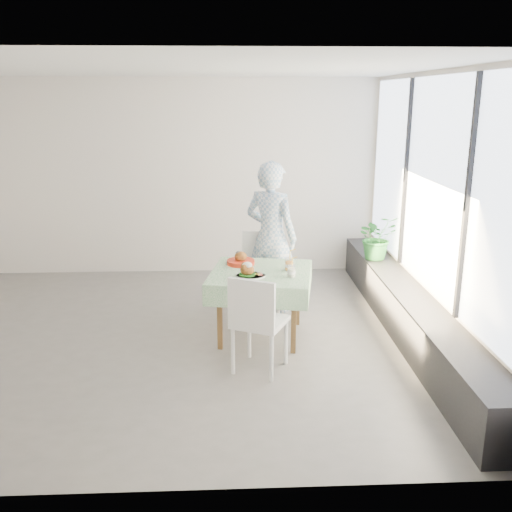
{
  "coord_description": "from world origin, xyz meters",
  "views": [
    {
      "loc": [
        0.87,
        -5.76,
        2.54
      ],
      "look_at": [
        1.14,
        0.07,
        0.9
      ],
      "focal_mm": 40.0,
      "sensor_mm": 36.0,
      "label": 1
    }
  ],
  "objects_px": {
    "main_dish": "(249,272)",
    "potted_plant": "(377,237)",
    "chair_near": "(259,341)",
    "juice_cup_orange": "(289,265)",
    "diner": "(271,237)",
    "cafe_table": "(261,296)",
    "chair_far": "(261,287)"
  },
  "relations": [
    {
      "from": "diner",
      "to": "main_dish",
      "type": "distance_m",
      "value": 1.07
    },
    {
      "from": "main_dish",
      "to": "juice_cup_orange",
      "type": "bearing_deg",
      "value": 24.65
    },
    {
      "from": "juice_cup_orange",
      "to": "diner",
      "type": "bearing_deg",
      "value": 99.62
    },
    {
      "from": "diner",
      "to": "main_dish",
      "type": "relative_size",
      "value": 5.89
    },
    {
      "from": "cafe_table",
      "to": "chair_far",
      "type": "bearing_deg",
      "value": 86.57
    },
    {
      "from": "chair_near",
      "to": "diner",
      "type": "height_order",
      "value": "diner"
    },
    {
      "from": "juice_cup_orange",
      "to": "chair_near",
      "type": "bearing_deg",
      "value": -113.92
    },
    {
      "from": "chair_far",
      "to": "chair_near",
      "type": "xyz_separation_m",
      "value": [
        -0.11,
        -1.57,
        0.0
      ]
    },
    {
      "from": "chair_far",
      "to": "main_dish",
      "type": "distance_m",
      "value": 1.09
    },
    {
      "from": "cafe_table",
      "to": "diner",
      "type": "height_order",
      "value": "diner"
    },
    {
      "from": "chair_near",
      "to": "juice_cup_orange",
      "type": "height_order",
      "value": "juice_cup_orange"
    },
    {
      "from": "main_dish",
      "to": "potted_plant",
      "type": "bearing_deg",
      "value": 40.3
    },
    {
      "from": "juice_cup_orange",
      "to": "potted_plant",
      "type": "relative_size",
      "value": 0.47
    },
    {
      "from": "cafe_table",
      "to": "main_dish",
      "type": "distance_m",
      "value": 0.4
    },
    {
      "from": "potted_plant",
      "to": "main_dish",
      "type": "bearing_deg",
      "value": -139.7
    },
    {
      "from": "chair_far",
      "to": "chair_near",
      "type": "bearing_deg",
      "value": -93.83
    },
    {
      "from": "chair_near",
      "to": "main_dish",
      "type": "height_order",
      "value": "chair_near"
    },
    {
      "from": "chair_far",
      "to": "juice_cup_orange",
      "type": "relative_size",
      "value": 3.5
    },
    {
      "from": "diner",
      "to": "cafe_table",
      "type": "bearing_deg",
      "value": 111.63
    },
    {
      "from": "diner",
      "to": "main_dish",
      "type": "bearing_deg",
      "value": 106.39
    },
    {
      "from": "cafe_table",
      "to": "diner",
      "type": "distance_m",
      "value": 0.97
    },
    {
      "from": "chair_near",
      "to": "diner",
      "type": "relative_size",
      "value": 0.53
    },
    {
      "from": "juice_cup_orange",
      "to": "main_dish",
      "type": "bearing_deg",
      "value": -155.35
    },
    {
      "from": "juice_cup_orange",
      "to": "potted_plant",
      "type": "height_order",
      "value": "potted_plant"
    },
    {
      "from": "chair_far",
      "to": "juice_cup_orange",
      "type": "xyz_separation_m",
      "value": [
        0.26,
        -0.75,
        0.51
      ]
    },
    {
      "from": "chair_far",
      "to": "diner",
      "type": "bearing_deg",
      "value": 27.9
    },
    {
      "from": "cafe_table",
      "to": "potted_plant",
      "type": "bearing_deg",
      "value": 38.87
    },
    {
      "from": "chair_near",
      "to": "potted_plant",
      "type": "distance_m",
      "value": 2.68
    },
    {
      "from": "diner",
      "to": "potted_plant",
      "type": "height_order",
      "value": "diner"
    },
    {
      "from": "main_dish",
      "to": "diner",
      "type": "bearing_deg",
      "value": 73.55
    },
    {
      "from": "chair_far",
      "to": "potted_plant",
      "type": "distance_m",
      "value": 1.68
    },
    {
      "from": "chair_near",
      "to": "main_dish",
      "type": "bearing_deg",
      "value": 96.97
    }
  ]
}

